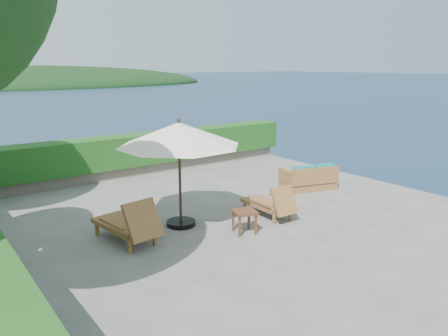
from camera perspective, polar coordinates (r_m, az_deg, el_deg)
ground at (r=10.53m, az=1.29°, el=-6.87°), size 12.00×12.00×0.00m
foundation at (r=11.16m, az=1.25°, el=-14.36°), size 12.00×12.00×3.00m
ocean at (r=11.91m, az=1.21°, el=-20.55°), size 600.00×600.00×0.00m
offshore_island at (r=151.17m, az=-25.04°, el=9.66°), size 126.00×57.60×12.60m
planter_wall_far at (r=15.10m, az=-11.84°, el=-0.16°), size 12.00×0.60×0.36m
hedge_far at (r=14.97m, az=-11.97°, el=2.34°), size 12.40×0.90×1.00m
patio_umbrella at (r=9.74m, az=-5.91°, el=4.25°), size 3.54×3.54×2.50m
lounge_left at (r=9.38m, az=-12.37°, el=-7.06°), size 0.94×1.82×1.01m
lounge_right at (r=10.70m, az=6.14°, el=-4.55°), size 0.71×1.52×0.87m
side_table at (r=9.67m, az=2.70°, el=-6.09°), size 0.60×0.60×0.52m
wicker_loveseat at (r=13.27m, az=11.06°, el=-1.44°), size 1.76×1.23×0.79m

